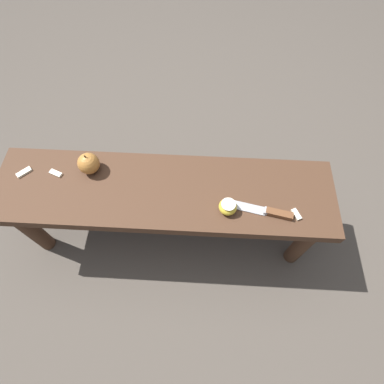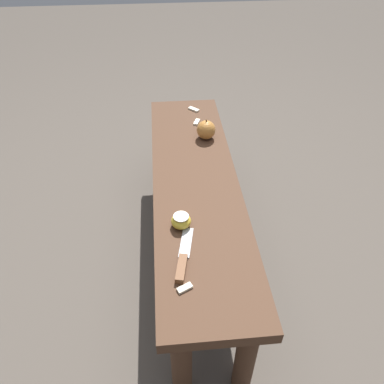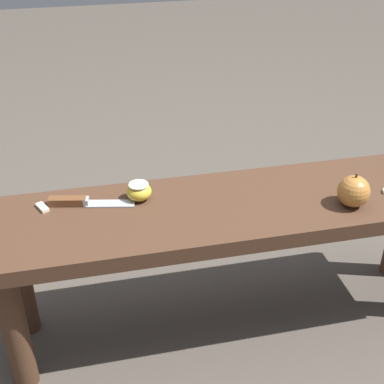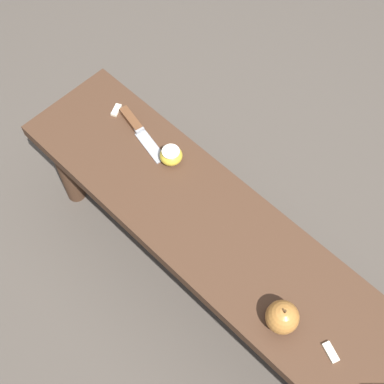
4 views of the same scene
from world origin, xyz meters
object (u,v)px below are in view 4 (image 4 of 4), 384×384
object	(u,v)px
knife	(136,127)
apple_whole	(282,317)
apple_cut	(171,155)
wooden_bench	(214,240)

from	to	relation	value
knife	apple_whole	size ratio (longest dim) A/B	2.39
apple_whole	apple_cut	size ratio (longest dim) A/B	1.41
knife	apple_cut	world-z (taller)	apple_cut
wooden_bench	knife	distance (m)	0.39
knife	apple_whole	world-z (taller)	apple_whole
apple_whole	knife	bearing A→B (deg)	167.49
wooden_bench	apple_whole	distance (m)	0.30
knife	apple_cut	xyz separation A→B (m)	(0.15, -0.01, 0.01)
wooden_bench	apple_whole	world-z (taller)	apple_whole
apple_cut	wooden_bench	bearing A→B (deg)	-16.42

